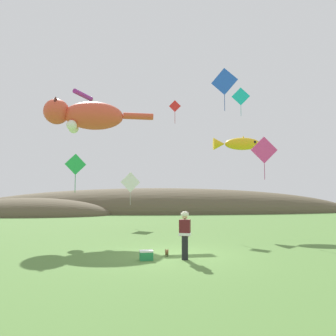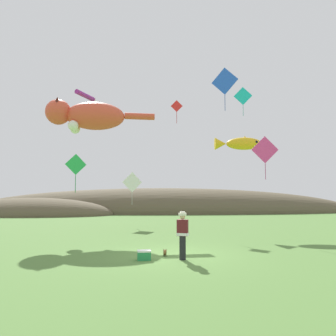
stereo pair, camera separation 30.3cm
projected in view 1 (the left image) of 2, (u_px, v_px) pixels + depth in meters
ground_plane at (173, 255)px, 13.01m from camera, size 120.00×120.00×0.00m
distant_hill_ridge at (143, 212)px, 39.60m from camera, size 48.41×13.71×5.91m
festival_attendant at (185, 234)px, 12.24m from camera, size 0.48×0.38×1.77m
kite_spool at (167, 252)px, 12.89m from camera, size 0.12×0.28×0.28m
picnic_cooler at (146, 255)px, 12.09m from camera, size 0.53×0.39×0.36m
kite_giant_cat at (86, 116)px, 21.82m from camera, size 7.21×2.51×2.20m
kite_fish_windsock at (237, 144)px, 22.31m from camera, size 3.21×1.07×0.97m
kite_tube_streamer at (83, 95)px, 25.27m from camera, size 1.20×2.31×0.44m
kite_diamond_blue at (224, 82)px, 18.15m from camera, size 1.35×0.77×2.44m
kite_diamond_green at (76, 165)px, 16.72m from camera, size 0.99×0.48×1.99m
kite_diamond_white at (130, 182)px, 24.08m from camera, size 1.39×0.62×2.41m
kite_diamond_teal at (241, 97)px, 26.50m from camera, size 1.46×0.28×2.38m
kite_diamond_red at (175, 106)px, 25.48m from camera, size 0.93×0.09×1.83m
kite_diamond_pink at (264, 150)px, 18.32m from camera, size 1.53×0.05×2.43m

